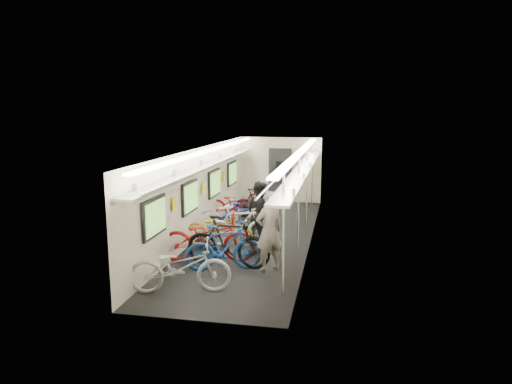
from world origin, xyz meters
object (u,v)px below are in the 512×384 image
at_px(passenger_near, 269,231).
at_px(backpack, 275,204).
at_px(passenger_mid, 260,212).
at_px(bicycle_0, 180,267).
at_px(bicycle_1, 224,248).

xyz_separation_m(passenger_near, backpack, (-0.02, 0.91, 0.42)).
bearing_deg(passenger_mid, bicycle_0, 113.35).
xyz_separation_m(bicycle_0, backpack, (1.43, 2.38, 0.78)).
distance_m(passenger_near, backpack, 1.00).
relative_size(passenger_near, passenger_mid, 1.07).
bearing_deg(backpack, passenger_near, -96.49).
bearing_deg(bicycle_1, passenger_near, -102.26).
height_order(passenger_mid, backpack, passenger_mid).
bearing_deg(passenger_mid, passenger_near, 143.77).
relative_size(bicycle_0, backpack, 5.01).
xyz_separation_m(passenger_mid, backpack, (0.54, -1.05, 0.47)).
bearing_deg(backpack, bicycle_0, -128.63).
bearing_deg(bicycle_0, passenger_mid, -29.35).
bearing_deg(bicycle_1, passenger_mid, -31.73).
relative_size(bicycle_0, passenger_mid, 1.17).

